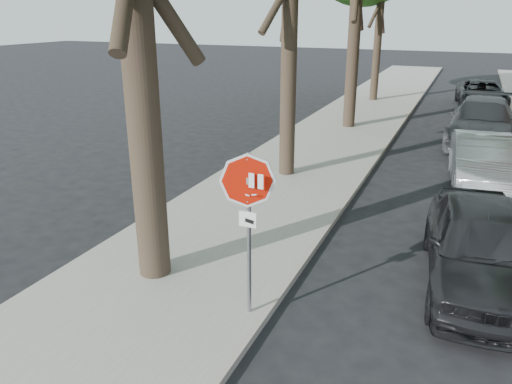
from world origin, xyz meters
TOP-DOWN VIEW (x-y plane):
  - ground at (0.00, 0.00)m, footprint 120.00×120.00m
  - sidewalk_left at (-2.50, 12.00)m, footprint 4.00×55.00m
  - curb_left at (-0.45, 12.00)m, footprint 0.12×55.00m
  - stop_sign at (-0.70, -0.03)m, footprint 0.76×0.34m
  - car_a at (2.60, 2.52)m, footprint 2.25×4.64m
  - car_b at (2.60, 8.35)m, footprint 1.85×4.36m
  - car_c at (2.60, 13.58)m, footprint 2.47×5.59m
  - car_d at (2.60, 21.36)m, footprint 2.67×4.99m

SIDE VIEW (x-z plane):
  - ground at x=0.00m, z-range 0.00..0.00m
  - sidewalk_left at x=-2.50m, z-range 0.00..0.12m
  - curb_left at x=-0.45m, z-range 0.00..0.13m
  - car_d at x=2.60m, z-range 0.00..1.33m
  - car_b at x=2.60m, z-range 0.00..1.40m
  - car_a at x=2.60m, z-range 0.00..1.53m
  - car_c at x=2.60m, z-range 0.00..1.60m
  - stop_sign at x=-0.70m, z-range 0.64..3.25m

